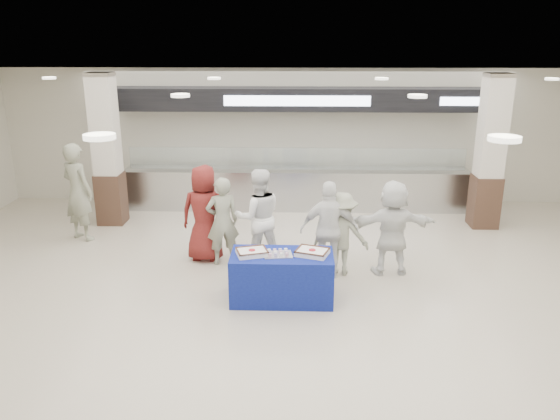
{
  "coord_description": "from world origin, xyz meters",
  "views": [
    {
      "loc": [
        -0.04,
        -7.01,
        3.88
      ],
      "look_at": [
        -0.28,
        1.6,
        1.14
      ],
      "focal_mm": 35.0,
      "sensor_mm": 36.0,
      "label": 1
    }
  ],
  "objects_px": {
    "sheet_cake_right": "(312,252)",
    "civilian_maroon": "(205,213)",
    "soldier_a": "(223,221)",
    "soldier_b": "(341,234)",
    "cupcake_tray": "(278,253)",
    "chef_short": "(329,230)",
    "civilian_white": "(392,228)",
    "display_table": "(282,277)",
    "sheet_cake_left": "(252,252)",
    "chef_tall": "(258,217)",
    "soldier_bg": "(78,192)"
  },
  "relations": [
    {
      "from": "chef_short",
      "to": "soldier_bg",
      "type": "bearing_deg",
      "value": -18.8
    },
    {
      "from": "cupcake_tray",
      "to": "soldier_b",
      "type": "distance_m",
      "value": 1.47
    },
    {
      "from": "sheet_cake_left",
      "to": "soldier_b",
      "type": "height_order",
      "value": "soldier_b"
    },
    {
      "from": "sheet_cake_right",
      "to": "civilian_maroon",
      "type": "relative_size",
      "value": 0.32
    },
    {
      "from": "chef_short",
      "to": "soldier_b",
      "type": "distance_m",
      "value": 0.27
    },
    {
      "from": "soldier_b",
      "to": "sheet_cake_right",
      "type": "bearing_deg",
      "value": 73.6
    },
    {
      "from": "soldier_bg",
      "to": "civilian_white",
      "type": "bearing_deg",
      "value": -165.09
    },
    {
      "from": "soldier_b",
      "to": "civilian_white",
      "type": "distance_m",
      "value": 0.86
    },
    {
      "from": "display_table",
      "to": "chef_short",
      "type": "bearing_deg",
      "value": 49.68
    },
    {
      "from": "sheet_cake_left",
      "to": "soldier_b",
      "type": "xyz_separation_m",
      "value": [
        1.43,
        1.04,
        -0.08
      ]
    },
    {
      "from": "civilian_white",
      "to": "soldier_b",
      "type": "bearing_deg",
      "value": -1.28
    },
    {
      "from": "soldier_a",
      "to": "soldier_bg",
      "type": "xyz_separation_m",
      "value": [
        -2.99,
        1.17,
        0.18
      ]
    },
    {
      "from": "soldier_bg",
      "to": "display_table",
      "type": "bearing_deg",
      "value": 177.1
    },
    {
      "from": "sheet_cake_right",
      "to": "display_table",
      "type": "bearing_deg",
      "value": 179.3
    },
    {
      "from": "chef_short",
      "to": "soldier_bg",
      "type": "height_order",
      "value": "soldier_bg"
    },
    {
      "from": "chef_short",
      "to": "soldier_b",
      "type": "relative_size",
      "value": 1.16
    },
    {
      "from": "cupcake_tray",
      "to": "chef_short",
      "type": "bearing_deg",
      "value": 48.36
    },
    {
      "from": "chef_tall",
      "to": "soldier_bg",
      "type": "distance_m",
      "value": 3.8
    },
    {
      "from": "chef_tall",
      "to": "soldier_a",
      "type": "bearing_deg",
      "value": -10.94
    },
    {
      "from": "sheet_cake_left",
      "to": "chef_short",
      "type": "relative_size",
      "value": 0.32
    },
    {
      "from": "soldier_a",
      "to": "soldier_b",
      "type": "distance_m",
      "value": 2.09
    },
    {
      "from": "civilian_maroon",
      "to": "chef_short",
      "type": "relative_size",
      "value": 1.06
    },
    {
      "from": "soldier_a",
      "to": "soldier_b",
      "type": "xyz_separation_m",
      "value": [
        2.05,
        -0.38,
        -0.08
      ]
    },
    {
      "from": "display_table",
      "to": "sheet_cake_right",
      "type": "relative_size",
      "value": 2.79
    },
    {
      "from": "display_table",
      "to": "sheet_cake_left",
      "type": "distance_m",
      "value": 0.62
    },
    {
      "from": "civilian_maroon",
      "to": "chef_tall",
      "type": "height_order",
      "value": "civilian_maroon"
    },
    {
      "from": "civilian_maroon",
      "to": "soldier_b",
      "type": "xyz_separation_m",
      "value": [
        2.39,
        -0.55,
        -0.16
      ]
    },
    {
      "from": "cupcake_tray",
      "to": "civilian_white",
      "type": "distance_m",
      "value": 2.18
    },
    {
      "from": "cupcake_tray",
      "to": "civilian_white",
      "type": "height_order",
      "value": "civilian_white"
    },
    {
      "from": "sheet_cake_left",
      "to": "soldier_a",
      "type": "height_order",
      "value": "soldier_a"
    },
    {
      "from": "sheet_cake_right",
      "to": "chef_short",
      "type": "height_order",
      "value": "chef_short"
    },
    {
      "from": "civilian_white",
      "to": "soldier_bg",
      "type": "relative_size",
      "value": 0.84
    },
    {
      "from": "sheet_cake_left",
      "to": "civilian_maroon",
      "type": "height_order",
      "value": "civilian_maroon"
    },
    {
      "from": "cupcake_tray",
      "to": "chef_short",
      "type": "height_order",
      "value": "chef_short"
    },
    {
      "from": "sheet_cake_right",
      "to": "chef_tall",
      "type": "bearing_deg",
      "value": 122.25
    },
    {
      "from": "sheet_cake_right",
      "to": "soldier_b",
      "type": "bearing_deg",
      "value": 62.93
    },
    {
      "from": "sheet_cake_right",
      "to": "soldier_b",
      "type": "distance_m",
      "value": 1.15
    },
    {
      "from": "sheet_cake_right",
      "to": "soldier_a",
      "type": "height_order",
      "value": "soldier_a"
    },
    {
      "from": "sheet_cake_left",
      "to": "civilian_white",
      "type": "relative_size",
      "value": 0.32
    },
    {
      "from": "soldier_a",
      "to": "civilian_white",
      "type": "bearing_deg",
      "value": 154.63
    },
    {
      "from": "sheet_cake_left",
      "to": "cupcake_tray",
      "type": "bearing_deg",
      "value": -1.27
    },
    {
      "from": "cupcake_tray",
      "to": "sheet_cake_right",
      "type": "bearing_deg",
      "value": 3.6
    },
    {
      "from": "display_table",
      "to": "sheet_cake_left",
      "type": "height_order",
      "value": "sheet_cake_left"
    },
    {
      "from": "sheet_cake_right",
      "to": "civilian_white",
      "type": "distance_m",
      "value": 1.73
    },
    {
      "from": "cupcake_tray",
      "to": "soldier_a",
      "type": "height_order",
      "value": "soldier_a"
    },
    {
      "from": "display_table",
      "to": "soldier_a",
      "type": "relative_size",
      "value": 0.98
    },
    {
      "from": "soldier_a",
      "to": "cupcake_tray",
      "type": "bearing_deg",
      "value": 106.81
    },
    {
      "from": "cupcake_tray",
      "to": "civilian_white",
      "type": "bearing_deg",
      "value": 29.99
    },
    {
      "from": "sheet_cake_right",
      "to": "soldier_a",
      "type": "bearing_deg",
      "value": 137.63
    },
    {
      "from": "sheet_cake_left",
      "to": "chef_short",
      "type": "distance_m",
      "value": 1.52
    }
  ]
}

